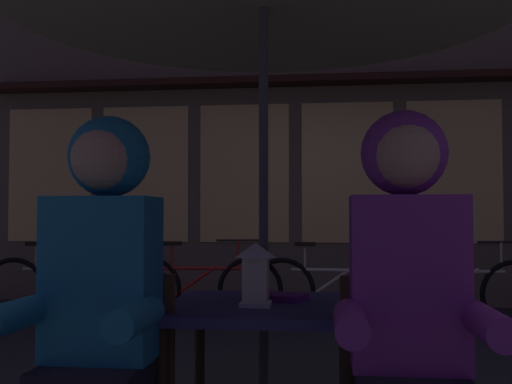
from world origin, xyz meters
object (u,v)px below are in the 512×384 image
Objects in this scene: bicycle_fourth at (460,293)px; bicycle_third at (334,291)px; person_right_hooded at (409,290)px; book at (279,297)px; person_left_hooded at (99,286)px; lantern at (256,273)px; bicycle_second at (199,288)px; cafe_table at (264,330)px; bicycle_nearest at (64,289)px.

bicycle_third is at bearing 178.73° from bicycle_fourth.
person_right_hooded reaches higher than book.
person_left_hooded is 0.74m from book.
person_right_hooded is (0.50, -0.34, -0.01)m from lantern.
bicycle_second reaches higher than book.
book is at bearing 43.96° from person_left_hooded.
book is at bearing 59.43° from cafe_table.
person_right_hooded reaches higher than lantern.
person_left_hooded is (-0.46, -0.34, -0.01)m from lantern.
bicycle_third is at bearing 104.11° from book.
bicycle_second is (-1.51, 4.15, -0.50)m from person_right_hooded.
cafe_table is 0.53× the size of person_right_hooded.
cafe_table is 3.20× the size of lantern.
person_right_hooded is 0.83× the size of bicycle_third.
lantern is 0.61m from person_right_hooded.
lantern is at bearing -75.08° from bicycle_second.
bicycle_nearest is at bearing -169.70° from bicycle_second.
lantern is at bearing -94.26° from book.
bicycle_second is at bearing 104.92° from lantern.
cafe_table is at bearing -74.47° from bicycle_second.
bicycle_nearest is at bearing 123.12° from lantern.
lantern is 0.14× the size of bicycle_fourth.
bicycle_third is at bearing 92.40° from person_right_hooded.
bicycle_fourth is at bearing 67.92° from lantern.
lantern is 0.17× the size of person_left_hooded.
person_left_hooded is at bearing -64.46° from bicycle_nearest.
bicycle_fourth is (1.01, 4.06, -0.50)m from person_right_hooded.
bicycle_nearest and bicycle_fourth have the same top height.
bicycle_nearest is (-1.87, 3.91, -0.50)m from person_left_hooded.
person_right_hooded is at bearing -87.60° from bicycle_third.
person_right_hooded is 0.84× the size of bicycle_nearest.
person_right_hooded reaches higher than bicycle_fourth.
bicycle_nearest reaches higher than book.
bicycle_third is (0.33, 3.74, -0.51)m from lantern.
bicycle_second is (-0.55, 4.15, -0.50)m from person_left_hooded.
person_right_hooded is (0.48, -0.43, 0.21)m from cafe_table.
person_right_hooded reaches higher than cafe_table.
bicycle_second and bicycle_third have the same top height.
person_left_hooded is 1.00× the size of person_right_hooded.
person_right_hooded is 4.85m from bicycle_nearest.
lantern reaches higher than bicycle_fourth.
bicycle_second is (-1.03, 3.72, -0.29)m from cafe_table.
person_left_hooded is 7.00× the size of book.
bicycle_second is at bearing 10.30° from bicycle_nearest.
person_left_hooded is 0.84× the size of bicycle_nearest.
person_right_hooded is 4.12m from bicycle_third.
bicycle_fourth reaches higher than book.
person_left_hooded reaches higher than bicycle_fourth.
lantern is 0.22m from book.
bicycle_fourth is (2.52, -0.09, 0.00)m from bicycle_second.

